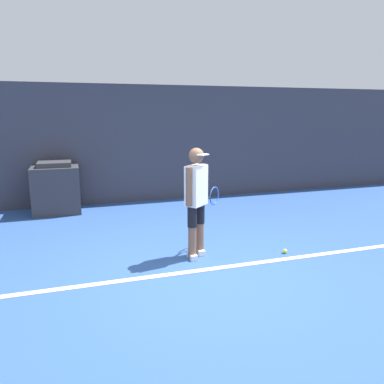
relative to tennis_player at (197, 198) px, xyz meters
name	(u,v)px	position (x,y,z in m)	size (l,w,h in m)	color
ground_plane	(203,277)	(-0.14, -0.72, -0.90)	(24.00, 24.00, 0.00)	#2D5193
back_wall	(140,144)	(-0.14, 3.81, 0.47)	(24.00, 0.10, 2.74)	#383842
court_baseline	(199,271)	(-0.14, -0.54, -0.89)	(21.60, 0.10, 0.01)	white
tennis_player	(197,198)	(0.00, 0.00, 0.00)	(0.73, 0.66, 1.62)	brown
tennis_ball	(285,251)	(1.32, -0.31, -0.86)	(0.07, 0.07, 0.07)	#D1E533
covered_chair	(56,188)	(-2.06, 3.30, -0.38)	(0.96, 0.82, 1.09)	#333338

